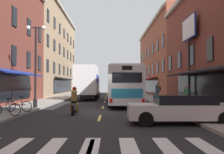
# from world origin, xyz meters

# --- Properties ---
(ground_plane) EXTENTS (34.80, 80.00, 0.10)m
(ground_plane) POSITION_xyz_m (0.00, 0.00, -0.05)
(ground_plane) COLOR black
(lane_centre_dashes) EXTENTS (0.14, 73.90, 0.01)m
(lane_centre_dashes) POSITION_xyz_m (0.00, -0.25, 0.00)
(lane_centre_dashes) COLOR #DBCC4C
(lane_centre_dashes) RESTS_ON ground
(crosswalk_near) EXTENTS (7.10, 2.80, 0.01)m
(crosswalk_near) POSITION_xyz_m (0.00, -10.00, 0.00)
(crosswalk_near) COLOR silver
(crosswalk_near) RESTS_ON ground
(sidewalk_left) EXTENTS (3.00, 80.00, 0.14)m
(sidewalk_left) POSITION_xyz_m (-5.90, 0.00, 0.07)
(sidewalk_left) COLOR gray
(sidewalk_left) RESTS_ON ground
(sidewalk_right) EXTENTS (3.00, 80.00, 0.14)m
(sidewalk_right) POSITION_xyz_m (5.90, 0.00, 0.07)
(sidewalk_right) COLOR gray
(sidewalk_right) RESTS_ON ground
(billboard_sign) EXTENTS (0.40, 3.28, 7.21)m
(billboard_sign) POSITION_xyz_m (7.05, 3.62, 5.73)
(billboard_sign) COLOR black
(billboard_sign) RESTS_ON sidewalk_right
(transit_bus) EXTENTS (2.67, 12.44, 3.28)m
(transit_bus) POSITION_xyz_m (1.71, 6.36, 1.72)
(transit_bus) COLOR white
(transit_bus) RESTS_ON ground
(box_truck) EXTENTS (2.54, 7.82, 3.87)m
(box_truck) POSITION_xyz_m (-2.06, 12.83, 1.99)
(box_truck) COLOR #B21E19
(box_truck) RESTS_ON ground
(sedan_near) EXTENTS (1.88, 4.54, 1.37)m
(sedan_near) POSITION_xyz_m (-2.03, 21.70, 0.69)
(sedan_near) COLOR silver
(sedan_near) RESTS_ON ground
(sedan_mid) EXTENTS (4.78, 2.00, 1.31)m
(sedan_mid) POSITION_xyz_m (3.81, -5.53, 0.68)
(sedan_mid) COLOR silver
(sedan_mid) RESTS_ON ground
(motorcycle_rider) EXTENTS (0.62, 2.07, 1.66)m
(motorcycle_rider) POSITION_xyz_m (-1.59, -1.77, 0.71)
(motorcycle_rider) COLOR black
(motorcycle_rider) RESTS_ON ground
(bicycle_near) EXTENTS (1.71, 0.48, 0.91)m
(bicycle_near) POSITION_xyz_m (-4.94, -3.70, 0.50)
(bicycle_near) COLOR black
(bicycle_near) RESTS_ON sidewalk_left
(bicycle_mid) EXTENTS (1.69, 0.49, 0.91)m
(bicycle_mid) POSITION_xyz_m (-4.98, -1.66, 0.50)
(bicycle_mid) COLOR black
(bicycle_mid) RESTS_ON sidewalk_left
(pedestrian_near) EXTENTS (0.50, 0.49, 1.83)m
(pedestrian_near) POSITION_xyz_m (5.11, 7.17, 1.12)
(pedestrian_near) COLOR #4C4C51
(pedestrian_near) RESTS_ON sidewalk_right
(pedestrian_mid) EXTENTS (0.36, 0.36, 1.62)m
(pedestrian_mid) POSITION_xyz_m (5.66, -0.22, 0.97)
(pedestrian_mid) COLOR #B29947
(pedestrian_mid) RESTS_ON sidewalk_right
(street_lamp_twin) EXTENTS (1.42, 0.32, 5.91)m
(street_lamp_twin) POSITION_xyz_m (-4.81, 1.18, 3.40)
(street_lamp_twin) COLOR black
(street_lamp_twin) RESTS_ON sidewalk_left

